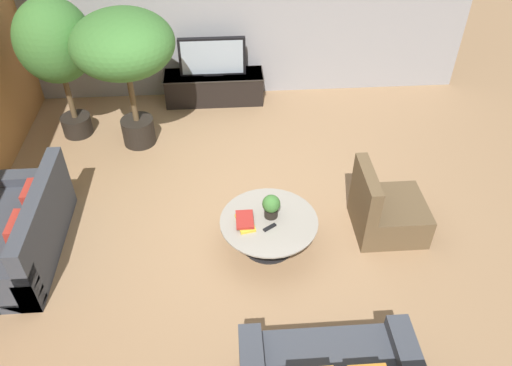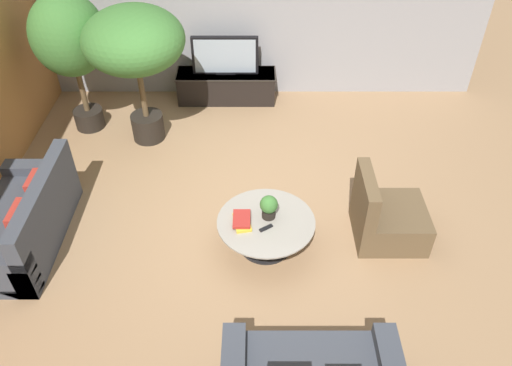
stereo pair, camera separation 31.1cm
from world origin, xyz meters
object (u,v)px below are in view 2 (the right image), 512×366
television (225,56)px  potted_plant_tabletop (269,206)px  potted_palm_tall (69,39)px  couch_by_wall (24,222)px  coffee_table (266,228)px  potted_palm_corner (134,45)px  media_console (226,86)px  armchair_wicker (386,218)px

television → potted_plant_tabletop: television is taller
potted_palm_tall → potted_plant_tabletop: size_ratio=7.14×
couch_by_wall → potted_palm_tall: (0.10, 2.39, 1.13)m
television → potted_plant_tabletop: size_ratio=3.62×
potted_palm_tall → coffee_table: bearing=-43.1°
potted_palm_corner → potted_palm_tall: bearing=162.3°
coffee_table → potted_plant_tabletop: bearing=67.9°
media_console → potted_plant_tabletop: (0.62, -3.21, 0.30)m
television → potted_palm_tall: potted_palm_tall is taller
couch_by_wall → armchair_wicker: armchair_wicker is taller
television → media_console: bearing=90.0°
television → coffee_table: 3.37m
couch_by_wall → potted_palm_corner: (1.05, 2.09, 1.18)m
armchair_wicker → potted_plant_tabletop: 1.39m
media_console → coffee_table: media_console is taller
television → potted_palm_tall: 2.29m
potted_palm_tall → potted_plant_tabletop: bearing=-42.0°
potted_palm_tall → potted_plant_tabletop: 3.71m
media_console → couch_by_wall: bearing=-124.0°
potted_palm_corner → armchair_wicker: bearing=-33.0°
media_console → television: bearing=-90.0°
television → potted_plant_tabletop: bearing=-79.0°
couch_by_wall → armchair_wicker: bearing=91.2°
couch_by_wall → potted_palm_tall: potted_palm_tall is taller
potted_plant_tabletop → television: bearing=101.0°
potted_palm_tall → potted_palm_corner: (0.95, -0.30, 0.05)m
potted_palm_corner → media_console: bearing=44.8°
armchair_wicker → potted_palm_tall: potted_palm_tall is taller
armchair_wicker → potted_palm_tall: 4.78m
couch_by_wall → potted_palm_corner: size_ratio=0.87×
coffee_table → potted_palm_corner: potted_palm_corner is taller
media_console → armchair_wicker: size_ratio=1.85×
armchair_wicker → potted_palm_corner: potted_palm_corner is taller
television → armchair_wicker: 3.71m
media_console → couch_by_wall: 3.85m
couch_by_wall → armchair_wicker: size_ratio=1.99×
coffee_table → couch_by_wall: 2.75m
armchair_wicker → television: bearing=32.6°
armchair_wicker → potted_palm_tall: bearing=60.3°
armchair_wicker → potted_palm_tall: size_ratio=0.42×
coffee_table → television: bearing=100.3°
media_console → potted_plant_tabletop: 3.28m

